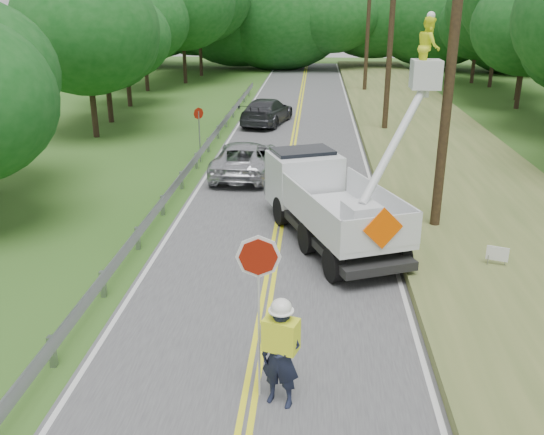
{
  "coord_description": "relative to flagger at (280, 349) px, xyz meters",
  "views": [
    {
      "loc": [
        1.09,
        -8.78,
        7.03
      ],
      "look_at": [
        0.0,
        6.0,
        1.5
      ],
      "focal_mm": 38.61,
      "sensor_mm": 36.0,
      "label": 1
    }
  ],
  "objects": [
    {
      "name": "utility_poles",
      "position": [
        4.42,
        16.84,
        4.09
      ],
      "size": [
        1.6,
        43.3,
        10.0
      ],
      "color": "black",
      "rests_on": "ground"
    },
    {
      "name": "tall_grass_verge",
      "position": [
        6.52,
        13.83,
        -1.03
      ],
      "size": [
        7.0,
        96.0,
        0.3
      ],
      "primitive_type": "cube",
      "color": "#4E602E",
      "rests_on": "ground"
    },
    {
      "name": "flagger",
      "position": [
        0.0,
        0.0,
        0.0
      ],
      "size": [
        1.23,
        0.69,
        3.26
      ],
      "color": "#191E33",
      "rests_on": "road"
    },
    {
      "name": "treeline_left",
      "position": [
        -11.42,
        34.17,
        4.88
      ],
      "size": [
        11.31,
        57.26,
        11.94
      ],
      "color": "#332319",
      "rests_on": "ground"
    },
    {
      "name": "suv_darkgrey",
      "position": [
        -2.36,
        25.83,
        -0.39
      ],
      "size": [
        3.21,
        5.61,
        1.53
      ],
      "primitive_type": "imported",
      "rotation": [
        0.0,
        0.0,
        2.93
      ],
      "color": "#35363B",
      "rests_on": "road"
    },
    {
      "name": "ground",
      "position": [
        -0.58,
        -0.17,
        -1.18
      ],
      "size": [
        140.0,
        140.0,
        0.0
      ],
      "primitive_type": "plane",
      "color": "#2A5D19",
      "rests_on": "ground"
    },
    {
      "name": "treeline_horizon",
      "position": [
        1.0,
        55.95,
        4.32
      ],
      "size": [
        57.35,
        14.42,
        11.77
      ],
      "color": "#114B15",
      "rests_on": "ground"
    },
    {
      "name": "road",
      "position": [
        -0.58,
        13.83,
        -1.17
      ],
      "size": [
        7.2,
        96.0,
        0.03
      ],
      "color": "#454648",
      "rests_on": "ground"
    },
    {
      "name": "yard_sign",
      "position": [
        5.5,
        5.82,
        -0.58
      ],
      "size": [
        0.55,
        0.23,
        0.83
      ],
      "color": "white",
      "rests_on": "ground"
    },
    {
      "name": "stop_sign_permanent",
      "position": [
        -4.71,
        16.93,
        0.49
      ],
      "size": [
        0.38,
        0.41,
        2.51
      ],
      "color": "gray",
      "rests_on": "ground"
    },
    {
      "name": "suv_silver",
      "position": [
        -2.41,
        14.92,
        -0.44
      ],
      "size": [
        2.51,
        5.22,
        1.43
      ],
      "primitive_type": "imported",
      "rotation": [
        0.0,
        0.0,
        3.12
      ],
      "color": "#B8B9C0",
      "rests_on": "road"
    },
    {
      "name": "bucket_truck",
      "position": [
        0.99,
        8.66,
        0.33
      ],
      "size": [
        5.29,
        7.0,
        6.58
      ],
      "color": "black",
      "rests_on": "road"
    },
    {
      "name": "guardrail",
      "position": [
        -4.6,
        14.73,
        -0.62
      ],
      "size": [
        0.18,
        48.0,
        0.77
      ],
      "color": "gray",
      "rests_on": "ground"
    }
  ]
}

